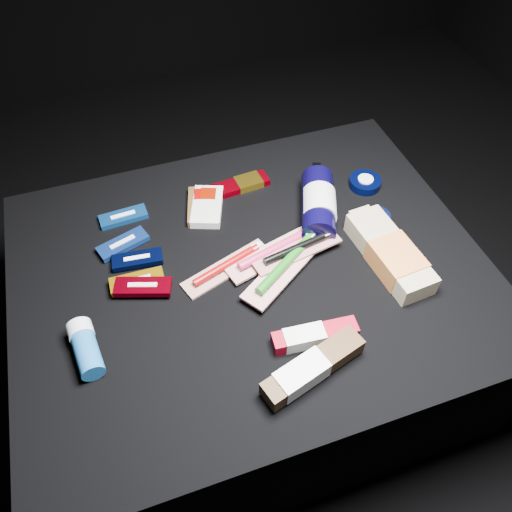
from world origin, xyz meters
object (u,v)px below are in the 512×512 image
object	(u,v)px
bodywash_bottle	(390,254)
deodorant_stick	(86,348)
lotion_bottle	(318,204)
toothpaste_carton_red	(311,336)

from	to	relation	value
bodywash_bottle	deodorant_stick	size ratio (longest dim) A/B	2.13
lotion_bottle	deodorant_stick	distance (m)	0.57
lotion_bottle	toothpaste_carton_red	distance (m)	0.33
deodorant_stick	bodywash_bottle	bearing A→B (deg)	-5.85
bodywash_bottle	toothpaste_carton_red	bearing A→B (deg)	-156.68
lotion_bottle	toothpaste_carton_red	size ratio (longest dim) A/B	1.44
deodorant_stick	toothpaste_carton_red	size ratio (longest dim) A/B	0.71
bodywash_bottle	toothpaste_carton_red	world-z (taller)	bodywash_bottle
bodywash_bottle	deodorant_stick	xyz separation A→B (m)	(-0.63, -0.02, -0.00)
lotion_bottle	deodorant_stick	xyz separation A→B (m)	(-0.54, -0.19, -0.02)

